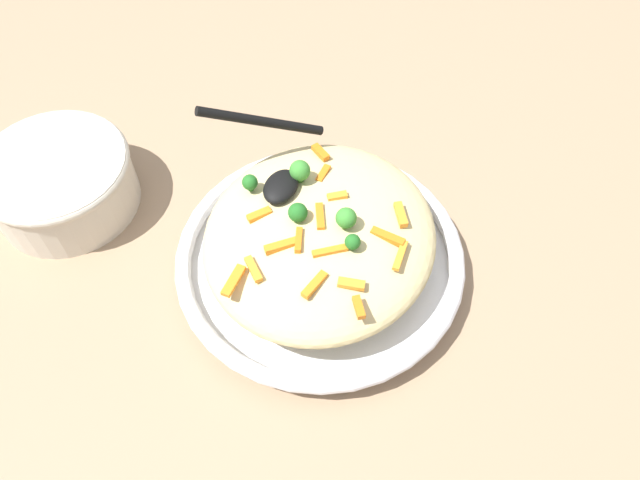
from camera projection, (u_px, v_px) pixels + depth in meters
name	position (u px, v px, depth m)	size (l,w,h in m)	color
ground_plane	(320.00, 270.00, 0.81)	(2.40, 2.40, 0.00)	#9E7F60
serving_bowl	(320.00, 260.00, 0.79)	(0.37, 0.37, 0.05)	silver
pasta_mound	(320.00, 236.00, 0.74)	(0.31, 0.28, 0.08)	#DBC689
carrot_piece_0	(318.00, 212.00, 0.72)	(0.04, 0.01, 0.01)	orange
carrot_piece_1	(320.00, 152.00, 0.78)	(0.03, 0.01, 0.01)	orange
carrot_piece_2	(337.00, 196.00, 0.73)	(0.02, 0.01, 0.01)	orange
carrot_piece_3	(259.00, 215.00, 0.72)	(0.03, 0.01, 0.01)	orange
carrot_piece_4	(330.00, 251.00, 0.69)	(0.04, 0.01, 0.01)	orange
carrot_piece_5	(323.00, 174.00, 0.76)	(0.03, 0.01, 0.01)	orange
carrot_piece_6	(314.00, 285.00, 0.66)	(0.04, 0.01, 0.01)	orange
carrot_piece_7	(388.00, 237.00, 0.70)	(0.04, 0.01, 0.01)	orange
carrot_piece_8	(401.00, 214.00, 0.72)	(0.03, 0.01, 0.01)	orange
carrot_piece_9	(351.00, 284.00, 0.67)	(0.03, 0.01, 0.01)	orange
carrot_piece_10	(282.00, 246.00, 0.69)	(0.04, 0.01, 0.01)	orange
carrot_piece_11	(400.00, 255.00, 0.69)	(0.04, 0.01, 0.01)	orange
carrot_piece_12	(253.00, 269.00, 0.68)	(0.03, 0.01, 0.01)	orange
carrot_piece_13	(299.00, 240.00, 0.69)	(0.03, 0.01, 0.01)	orange
carrot_piece_14	(359.00, 307.00, 0.65)	(0.03, 0.01, 0.01)	orange
carrot_piece_15	(234.00, 281.00, 0.67)	(0.04, 0.01, 0.01)	orange
broccoli_floret_0	(250.00, 183.00, 0.74)	(0.02, 0.02, 0.02)	#205B1C
broccoli_floret_1	(300.00, 171.00, 0.74)	(0.03, 0.03, 0.03)	#377928
broccoli_floret_2	(298.00, 213.00, 0.70)	(0.02, 0.02, 0.03)	#205B1C
broccoli_floret_3	(347.00, 216.00, 0.70)	(0.02, 0.02, 0.03)	#377928
broccoli_floret_4	(353.00, 242.00, 0.68)	(0.02, 0.02, 0.02)	#205B1C
serving_spoon	(274.00, 162.00, 0.74)	(0.14, 0.13, 0.09)	black
companion_bowl	(60.00, 180.00, 0.84)	(0.21, 0.21, 0.09)	beige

